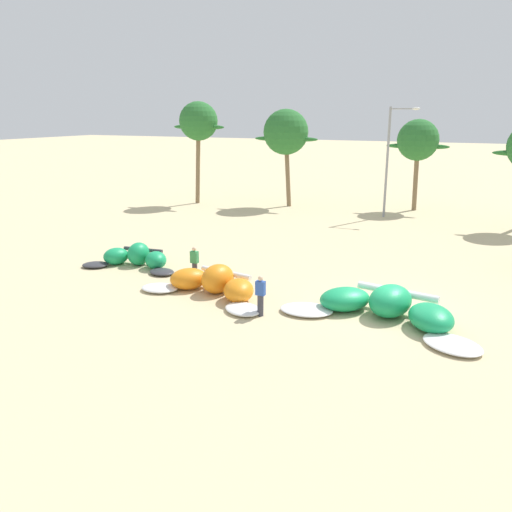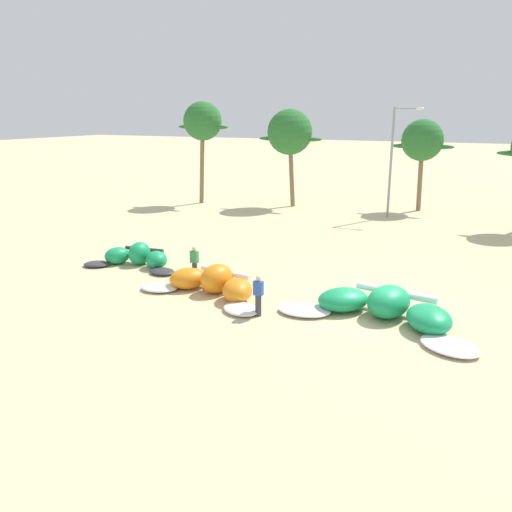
{
  "view_description": "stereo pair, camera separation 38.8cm",
  "coord_description": "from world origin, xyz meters",
  "px_view_note": "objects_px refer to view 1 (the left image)",
  "views": [
    {
      "loc": [
        3.54,
        -19.84,
        7.6
      ],
      "look_at": [
        -6.43,
        2.0,
        1.0
      ],
      "focal_mm": 36.56,
      "sensor_mm": 36.0,
      "label": 1
    },
    {
      "loc": [
        3.89,
        -19.67,
        7.6
      ],
      "look_at": [
        -6.43,
        2.0,
        1.0
      ],
      "focal_mm": 36.56,
      "sensor_mm": 36.0,
      "label": 2
    }
  ],
  "objects_px": {
    "palm_leftmost": "(198,122)",
    "lamppost_west": "(390,156)",
    "palm_left": "(286,133)",
    "palm_left_of_gap": "(418,141)",
    "kite_left_of_center": "(386,307)",
    "person_near_kites": "(195,263)",
    "person_by_umbrellas": "(260,296)",
    "kite_left": "(213,284)",
    "kite_far_left": "(136,258)"
  },
  "relations": [
    {
      "from": "palm_left",
      "to": "palm_leftmost",
      "type": "bearing_deg",
      "value": -165.36
    },
    {
      "from": "kite_left_of_center",
      "to": "palm_left",
      "type": "bearing_deg",
      "value": 120.22
    },
    {
      "from": "kite_left_of_center",
      "to": "person_by_umbrellas",
      "type": "relative_size",
      "value": 4.91
    },
    {
      "from": "palm_leftmost",
      "to": "lamppost_west",
      "type": "distance_m",
      "value": 16.15
    },
    {
      "from": "kite_left",
      "to": "palm_leftmost",
      "type": "height_order",
      "value": "palm_leftmost"
    },
    {
      "from": "kite_left",
      "to": "kite_far_left",
      "type": "bearing_deg",
      "value": 159.31
    },
    {
      "from": "lamppost_west",
      "to": "palm_left_of_gap",
      "type": "bearing_deg",
      "value": 71.04
    },
    {
      "from": "lamppost_west",
      "to": "palm_leftmost",
      "type": "bearing_deg",
      "value": -178.64
    },
    {
      "from": "palm_left_of_gap",
      "to": "palm_leftmost",
      "type": "bearing_deg",
      "value": -166.1
    },
    {
      "from": "palm_left",
      "to": "palm_left_of_gap",
      "type": "relative_size",
      "value": 1.11
    },
    {
      "from": "palm_left_of_gap",
      "to": "kite_left_of_center",
      "type": "bearing_deg",
      "value": -83.96
    },
    {
      "from": "kite_left_of_center",
      "to": "person_near_kites",
      "type": "bearing_deg",
      "value": 173.13
    },
    {
      "from": "person_by_umbrellas",
      "to": "palm_left",
      "type": "bearing_deg",
      "value": 109.31
    },
    {
      "from": "kite_left_of_center",
      "to": "kite_left",
      "type": "bearing_deg",
      "value": -177.43
    },
    {
      "from": "person_by_umbrellas",
      "to": "palm_left_of_gap",
      "type": "relative_size",
      "value": 0.23
    },
    {
      "from": "kite_left",
      "to": "person_by_umbrellas",
      "type": "height_order",
      "value": "person_by_umbrellas"
    },
    {
      "from": "person_by_umbrellas",
      "to": "person_near_kites",
      "type": "bearing_deg",
      "value": 148.85
    },
    {
      "from": "kite_far_left",
      "to": "palm_left",
      "type": "relative_size",
      "value": 0.68
    },
    {
      "from": "person_near_kites",
      "to": "palm_left",
      "type": "relative_size",
      "value": 0.2
    },
    {
      "from": "person_near_kites",
      "to": "person_by_umbrellas",
      "type": "distance_m",
      "value": 5.4
    },
    {
      "from": "kite_far_left",
      "to": "kite_left_of_center",
      "type": "xyz_separation_m",
      "value": [
        13.05,
        -1.83,
        0.02
      ]
    },
    {
      "from": "kite_far_left",
      "to": "palm_leftmost",
      "type": "bearing_deg",
      "value": 110.63
    },
    {
      "from": "person_near_kites",
      "to": "person_by_umbrellas",
      "type": "bearing_deg",
      "value": -31.15
    },
    {
      "from": "lamppost_west",
      "to": "person_by_umbrellas",
      "type": "bearing_deg",
      "value": -91.47
    },
    {
      "from": "kite_left_of_center",
      "to": "palm_left",
      "type": "xyz_separation_m",
      "value": [
        -12.75,
        21.89,
        5.58
      ]
    },
    {
      "from": "kite_left",
      "to": "palm_left",
      "type": "bearing_deg",
      "value": 103.68
    },
    {
      "from": "kite_left_of_center",
      "to": "lamppost_west",
      "type": "height_order",
      "value": "lamppost_west"
    },
    {
      "from": "kite_left",
      "to": "kite_left_of_center",
      "type": "xyz_separation_m",
      "value": [
        7.34,
        0.33,
        -0.02
      ]
    },
    {
      "from": "kite_left_of_center",
      "to": "palm_leftmost",
      "type": "xyz_separation_m",
      "value": [
        -19.9,
        20.02,
        6.39
      ]
    },
    {
      "from": "person_near_kites",
      "to": "lamppost_west",
      "type": "bearing_deg",
      "value": 74.95
    },
    {
      "from": "kite_left_of_center",
      "to": "lamppost_west",
      "type": "distance_m",
      "value": 21.18
    },
    {
      "from": "kite_left",
      "to": "person_near_kites",
      "type": "bearing_deg",
      "value": 141.05
    },
    {
      "from": "person_by_umbrellas",
      "to": "lamppost_west",
      "type": "bearing_deg",
      "value": 88.53
    },
    {
      "from": "kite_left_of_center",
      "to": "lamppost_west",
      "type": "xyz_separation_m",
      "value": [
        -3.91,
        20.4,
        4.13
      ]
    },
    {
      "from": "palm_left",
      "to": "palm_left_of_gap",
      "type": "bearing_deg",
      "value": 13.38
    },
    {
      "from": "kite_left",
      "to": "kite_left_of_center",
      "type": "relative_size",
      "value": 0.81
    },
    {
      "from": "person_by_umbrellas",
      "to": "palm_leftmost",
      "type": "bearing_deg",
      "value": 125.36
    },
    {
      "from": "kite_left_of_center",
      "to": "person_by_umbrellas",
      "type": "bearing_deg",
      "value": -159.26
    },
    {
      "from": "kite_left_of_center",
      "to": "palm_left_of_gap",
      "type": "height_order",
      "value": "palm_left_of_gap"
    },
    {
      "from": "kite_far_left",
      "to": "kite_left",
      "type": "bearing_deg",
      "value": -20.69
    },
    {
      "from": "kite_left_of_center",
      "to": "person_near_kites",
      "type": "height_order",
      "value": "person_near_kites"
    },
    {
      "from": "kite_far_left",
      "to": "kite_left",
      "type": "xyz_separation_m",
      "value": [
        5.71,
        -2.16,
        0.03
      ]
    },
    {
      "from": "kite_left",
      "to": "palm_left_of_gap",
      "type": "relative_size",
      "value": 0.9
    },
    {
      "from": "palm_left",
      "to": "lamppost_west",
      "type": "relative_size",
      "value": 0.99
    },
    {
      "from": "palm_leftmost",
      "to": "palm_left_of_gap",
      "type": "height_order",
      "value": "palm_leftmost"
    },
    {
      "from": "person_by_umbrellas",
      "to": "palm_left_of_gap",
      "type": "height_order",
      "value": "palm_left_of_gap"
    },
    {
      "from": "person_by_umbrellas",
      "to": "palm_left",
      "type": "xyz_separation_m",
      "value": [
        -8.27,
        23.59,
        5.22
      ]
    },
    {
      "from": "person_near_kites",
      "to": "person_by_umbrellas",
      "type": "xyz_separation_m",
      "value": [
        4.62,
        -2.79,
        0.0
      ]
    },
    {
      "from": "palm_left",
      "to": "person_near_kites",
      "type": "bearing_deg",
      "value": -80.06
    },
    {
      "from": "kite_left",
      "to": "palm_leftmost",
      "type": "relative_size",
      "value": 0.75
    }
  ]
}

